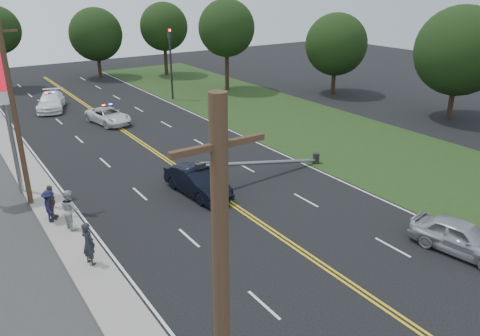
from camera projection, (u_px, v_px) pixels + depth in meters
ground at (303, 252)px, 21.19m from camera, size 120.00×120.00×0.00m
sidewalk at (56, 214)px, 24.52m from camera, size 1.80×70.00×0.12m
grass_verge at (350, 141)px, 35.88m from camera, size 12.00×80.00×0.01m
centerline_yellow at (196, 180)px, 28.89m from camera, size 0.36×80.00×0.00m
traffic_signal at (171, 58)px, 47.02m from camera, size 0.28×0.41×7.05m
fallen_streetlight at (270, 162)px, 29.18m from camera, size 9.36×0.44×1.91m
utility_pole_mid at (15, 115)px, 23.78m from camera, size 1.60×0.28×10.00m
tree_7 at (96, 34)px, 57.61m from camera, size 6.44×6.44×8.51m
tree_8 at (164, 27)px, 58.85m from camera, size 5.99×5.99×9.05m
tree_9 at (227, 28)px, 50.16m from camera, size 6.07×6.07×9.75m
tree_12 at (460, 51)px, 39.60m from camera, size 7.55×7.55×9.68m
tree_13 at (336, 44)px, 49.11m from camera, size 6.46×6.46×8.45m
crashed_sedan at (197, 181)px, 26.70m from camera, size 2.12×4.92×1.57m
waiting_sedan at (461, 237)px, 20.94m from camera, size 2.51×4.69×1.52m
emergency_a at (108, 116)px, 40.08m from camera, size 3.07×5.12×1.33m
emergency_b at (51, 102)px, 44.28m from camera, size 3.89×5.92×1.59m
bystander_a at (88, 243)px, 19.79m from camera, size 0.68×0.83×1.97m
bystander_b at (70, 209)px, 22.71m from camera, size 0.91×1.08×1.99m
bystander_c at (49, 206)px, 23.36m from camera, size 0.78×1.17×1.70m
bystander_d at (51, 202)px, 23.62m from camera, size 0.88×1.16×1.83m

